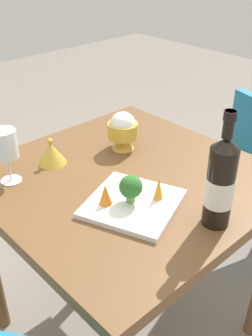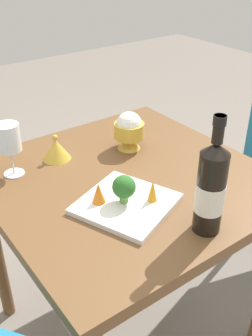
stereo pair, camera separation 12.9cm
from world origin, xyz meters
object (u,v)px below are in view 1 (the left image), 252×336
wine_glass (5,145)px  rice_bowl_lid (51,153)px  broccoli_floret (131,187)px  wine_bottle (220,183)px  serving_plate (133,203)px  rice_bowl (123,130)px  carrot_garnish_left (159,189)px  carrot_garnish_right (105,194)px

wine_glass → rice_bowl_lid: 0.19m
broccoli_floret → wine_bottle: bearing=118.8°
rice_bowl_lid → serving_plate: size_ratio=0.31×
broccoli_floret → wine_glass: bearing=-62.4°
rice_bowl_lid → broccoli_floret: (-0.02, 0.37, 0.03)m
serving_plate → rice_bowl: bearing=-128.0°
wine_glass → carrot_garnish_left: wine_glass is taller
carrot_garnish_right → broccoli_floret: bearing=144.9°
broccoli_floret → carrot_garnish_left: bearing=148.5°
serving_plate → carrot_garnish_left: bearing=148.4°
broccoli_floret → carrot_garnish_left: 0.08m
rice_bowl_lid → broccoli_floret: broccoli_floret is taller
wine_glass → carrot_garnish_left: 0.48m
carrot_garnish_right → wine_glass: bearing=-68.0°
wine_glass → rice_bowl: bearing=169.3°
broccoli_floret → rice_bowl_lid: bearing=-86.1°
carrot_garnish_left → wine_glass: bearing=-57.3°
rice_bowl_lid → carrot_garnish_right: (0.03, 0.33, 0.01)m
serving_plate → broccoli_floret: 0.06m
wine_glass → rice_bowl: 0.43m
rice_bowl → carrot_garnish_right: 0.37m
wine_glass → serving_plate: size_ratio=0.55×
wine_glass → broccoli_floret: bearing=117.6°
rice_bowl_lid → rice_bowl: bearing=161.0°
carrot_garnish_right → rice_bowl: bearing=-140.2°
rice_bowl → rice_bowl_lid: size_ratio=1.42×
rice_bowl → rice_bowl_lid: (0.25, -0.09, -0.04)m
wine_glass → rice_bowl_lid: bearing=-176.9°
rice_bowl → broccoli_floret: bearing=51.0°
broccoli_floret → rice_bowl: bearing=-129.0°
wine_bottle → carrot_garnish_left: 0.19m
rice_bowl → wine_bottle: bearing=77.5°
serving_plate → rice_bowl_lid: bearing=-85.3°
serving_plate → wine_bottle: bearing=118.1°
serving_plate → carrot_garnish_right: carrot_garnish_right is taller
wine_glass → serving_plate: wine_glass is taller
serving_plate → wine_glass: bearing=-62.0°
carrot_garnish_left → serving_plate: bearing=-31.6°
carrot_garnish_left → rice_bowl: bearing=-115.8°
serving_plate → carrot_garnish_right: (0.07, -0.04, 0.04)m
wine_glass → rice_bowl: (-0.42, 0.08, -0.05)m
rice_bowl → rice_bowl_lid: bearing=-19.0°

